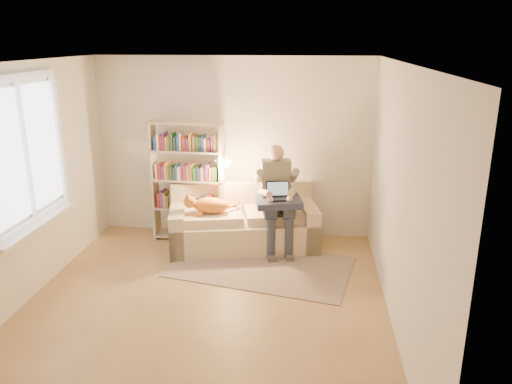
# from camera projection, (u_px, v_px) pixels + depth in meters

# --- Properties ---
(floor) EXTENTS (4.50, 4.50, 0.00)m
(floor) POSITION_uv_depth(u_px,v_px,m) (204.00, 307.00, 5.49)
(floor) COLOR olive
(floor) RESTS_ON ground
(ceiling) EXTENTS (4.00, 4.50, 0.02)m
(ceiling) POSITION_uv_depth(u_px,v_px,m) (196.00, 63.00, 4.72)
(ceiling) COLOR white
(ceiling) RESTS_ON wall_back
(wall_left) EXTENTS (0.02, 4.50, 2.60)m
(wall_left) POSITION_uv_depth(u_px,v_px,m) (16.00, 188.00, 5.31)
(wall_left) COLOR silver
(wall_left) RESTS_ON floor
(wall_right) EXTENTS (0.02, 4.50, 2.60)m
(wall_right) POSITION_uv_depth(u_px,v_px,m) (400.00, 201.00, 4.89)
(wall_right) COLOR silver
(wall_right) RESTS_ON floor
(wall_back) EXTENTS (4.00, 0.02, 2.60)m
(wall_back) POSITION_uv_depth(u_px,v_px,m) (234.00, 148.00, 7.24)
(wall_back) COLOR silver
(wall_back) RESTS_ON floor
(wall_front) EXTENTS (4.00, 0.02, 2.60)m
(wall_front) POSITION_uv_depth(u_px,v_px,m) (119.00, 306.00, 2.97)
(wall_front) COLOR silver
(wall_front) RESTS_ON floor
(window) EXTENTS (0.12, 1.52, 1.69)m
(window) POSITION_uv_depth(u_px,v_px,m) (30.00, 176.00, 5.48)
(window) COLOR white
(window) RESTS_ON wall_left
(sofa) EXTENTS (2.16, 1.31, 0.86)m
(sofa) POSITION_uv_depth(u_px,v_px,m) (243.00, 225.00, 7.03)
(sofa) COLOR beige
(sofa) RESTS_ON floor
(person) EXTENTS (0.52, 0.70, 1.46)m
(person) POSITION_uv_depth(u_px,v_px,m) (277.00, 193.00, 6.78)
(person) COLOR gray
(person) RESTS_ON sofa
(cat) EXTENTS (0.71, 0.36, 0.27)m
(cat) POSITION_uv_depth(u_px,v_px,m) (208.00, 205.00, 6.76)
(cat) COLOR #FF9831
(cat) RESTS_ON sofa
(blanket) EXTENTS (0.69, 0.60, 0.09)m
(blanket) POSITION_uv_depth(u_px,v_px,m) (278.00, 202.00, 6.67)
(blanket) COLOR #272E45
(blanket) RESTS_ON person
(laptop) EXTENTS (0.36, 0.33, 0.26)m
(laptop) POSITION_uv_depth(u_px,v_px,m) (278.00, 194.00, 6.65)
(laptop) COLOR black
(laptop) RESTS_ON blanket
(bookshelf) EXTENTS (1.15, 0.36, 1.74)m
(bookshelf) POSITION_uv_depth(u_px,v_px,m) (188.00, 175.00, 7.07)
(bookshelf) COLOR #C6B196
(bookshelf) RESTS_ON floor
(rug) EXTENTS (2.48, 1.78, 0.01)m
(rug) POSITION_uv_depth(u_px,v_px,m) (261.00, 267.00, 6.43)
(rug) COLOR gray
(rug) RESTS_ON floor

